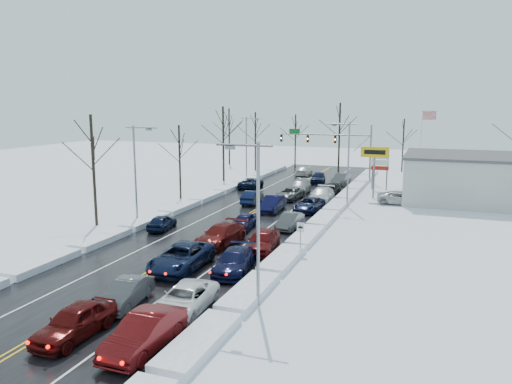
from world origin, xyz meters
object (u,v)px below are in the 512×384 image
at_px(oncoming_car_0, 252,203).
at_px(flagpole, 422,140).
at_px(traffic_signal_mast, 335,142).
at_px(dealership_building, 500,179).
at_px(queued_car_0, 76,337).
at_px(tires_plus_sign, 375,156).

bearing_deg(oncoming_car_0, flagpole, -131.98).
bearing_deg(traffic_signal_mast, dealership_building, -25.95).
xyz_separation_m(flagpole, oncoming_car_0, (-16.83, -21.85, -5.93)).
height_order(flagpole, dealership_building, flagpole).
height_order(queued_car_0, oncoming_car_0, queued_car_0).
relative_size(flagpole, queued_car_0, 2.13).
bearing_deg(flagpole, oncoming_car_0, -127.60).
distance_m(dealership_building, queued_car_0, 48.21).
relative_size(traffic_signal_mast, oncoming_car_0, 3.00).
height_order(dealership_building, queued_car_0, dealership_building).
bearing_deg(oncoming_car_0, queued_car_0, 91.41).
relative_size(tires_plus_sign, queued_car_0, 1.28).
height_order(tires_plus_sign, oncoming_car_0, tires_plus_sign).
distance_m(traffic_signal_mast, tires_plus_sign, 13.92).
distance_m(traffic_signal_mast, flagpole, 11.90).
xyz_separation_m(tires_plus_sign, oncoming_car_0, (-12.16, -7.84, -4.99)).
bearing_deg(flagpole, dealership_building, -53.73).
distance_m(tires_plus_sign, dealership_building, 13.82).
bearing_deg(queued_car_0, tires_plus_sign, 78.92).
bearing_deg(tires_plus_sign, queued_car_0, -102.26).
xyz_separation_m(tires_plus_sign, queued_car_0, (-8.83, -40.65, -4.99)).
xyz_separation_m(tires_plus_sign, flagpole, (4.67, 14.01, 0.93)).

